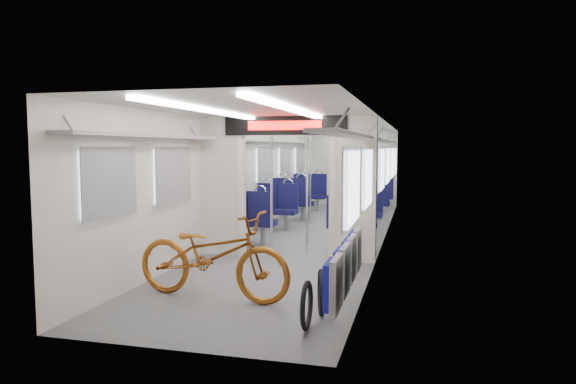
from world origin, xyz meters
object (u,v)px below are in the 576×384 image
at_px(flip_bench, 346,264).
at_px(stanchion_far_right, 340,175).
at_px(bicycle, 212,255).
at_px(bike_hoop_a, 307,308).
at_px(stanchion_near_right, 307,186).
at_px(bike_hoop_b, 321,295).
at_px(bike_hoop_c, 335,279).
at_px(seat_bay_far_left, 302,193).
at_px(seat_bay_near_left, 264,209).
at_px(seat_bay_near_right, 357,213).
at_px(stanchion_near_left, 272,186).
at_px(stanchion_far_left, 310,175).
at_px(seat_bay_far_right, 374,194).

relative_size(flip_bench, stanchion_far_right, 0.91).
xyz_separation_m(bicycle, bike_hoop_a, (1.31, -0.76, -0.30)).
height_order(bicycle, stanchion_near_right, stanchion_near_right).
height_order(bike_hoop_b, bike_hoop_c, bike_hoop_b).
xyz_separation_m(seat_bay_far_left, stanchion_far_right, (1.23, -1.32, 0.58)).
distance_m(flip_bench, seat_bay_near_left, 5.13).
distance_m(bike_hoop_b, seat_bay_near_right, 4.65).
bearing_deg(stanchion_far_right, stanchion_near_right, -90.75).
distance_m(bike_hoop_a, stanchion_near_left, 3.95).
relative_size(bike_hoop_a, stanchion_near_left, 0.22).
distance_m(seat_bay_far_left, stanchion_near_right, 5.00).
bearing_deg(stanchion_far_left, bicycle, -89.07).
xyz_separation_m(bicycle, bike_hoop_c, (1.40, 0.47, -0.32)).
relative_size(seat_bay_far_left, seat_bay_far_right, 1.05).
xyz_separation_m(stanchion_near_left, stanchion_near_right, (0.61, 0.08, 0.00)).
bearing_deg(bike_hoop_b, seat_bay_far_right, 91.01).
bearing_deg(bicycle, stanchion_far_left, 7.89).
bearing_deg(stanchion_near_left, seat_bay_near_left, 111.45).
height_order(seat_bay_far_right, stanchion_far_right, stanchion_far_right).
height_order(bike_hoop_b, seat_bay_far_left, seat_bay_far_left).
bearing_deg(stanchion_far_right, bicycle, -95.13).
bearing_deg(bike_hoop_b, stanchion_near_left, 114.91).
height_order(seat_bay_near_right, seat_bay_far_left, seat_bay_far_left).
bearing_deg(stanchion_far_left, seat_bay_near_left, -105.86).
distance_m(bicycle, stanchion_near_right, 3.01).
xyz_separation_m(seat_bay_far_right, stanchion_far_right, (-0.64, -1.79, 0.59)).
xyz_separation_m(seat_bay_near_right, stanchion_near_left, (-1.30, -1.52, 0.63)).
xyz_separation_m(bike_hoop_a, seat_bay_far_left, (-1.96, 8.49, 0.35)).
bearing_deg(stanchion_near_left, bicycle, -88.44).
bearing_deg(bicycle, seat_bay_far_right, -1.50).
bearing_deg(flip_bench, bike_hoop_a, -125.70).
bearing_deg(seat_bay_near_right, stanchion_near_right, -115.59).
distance_m(bike_hoop_b, stanchion_far_left, 6.74).
xyz_separation_m(stanchion_near_left, stanchion_far_right, (0.65, 3.59, 0.00)).
bearing_deg(stanchion_near_right, seat_bay_near_left, 130.58).
relative_size(flip_bench, bike_hoop_c, 4.46).
xyz_separation_m(bike_hoop_c, seat_bay_far_left, (-2.05, 7.25, 0.36)).
height_order(bike_hoop_a, stanchion_far_left, stanchion_far_left).
height_order(bicycle, stanchion_far_right, stanchion_far_right).
distance_m(bike_hoop_a, stanchion_near_right, 3.86).
height_order(stanchion_far_left, stanchion_far_right, same).
bearing_deg(bicycle, seat_bay_far_left, 11.77).
height_order(bicycle, seat_bay_near_right, bicycle).
bearing_deg(stanchion_near_right, stanchion_far_left, 100.79).
relative_size(bike_hoop_b, bike_hoop_c, 1.08).
xyz_separation_m(bike_hoop_a, seat_bay_near_right, (-0.09, 5.11, 0.30)).
xyz_separation_m(flip_bench, seat_bay_far_left, (-2.29, 8.04, -0.01)).
bearing_deg(seat_bay_far_left, seat_bay_far_right, 14.18).
relative_size(bike_hoop_a, seat_bay_far_right, 0.23).
bearing_deg(seat_bay_far_right, bike_hoop_b, -88.99).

